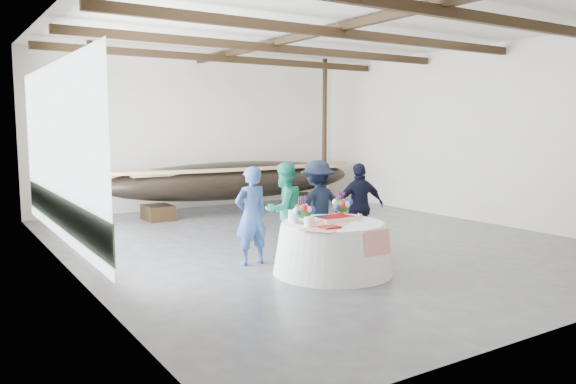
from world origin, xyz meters
TOP-DOWN VIEW (x-y plane):
  - floor at (0.00, 0.00)m, footprint 10.00×12.00m
  - wall_back at (0.00, 6.00)m, footprint 10.00×0.02m
  - wall_left at (-5.00, 0.00)m, footprint 0.02×12.00m
  - wall_right at (5.00, 0.00)m, footprint 0.02×12.00m
  - ceiling at (0.00, 0.00)m, footprint 10.00×12.00m
  - pavilion_structure at (0.00, 0.76)m, footprint 9.80×11.76m
  - open_bay at (-4.95, 1.00)m, footprint 0.03×7.00m
  - longboat_display at (0.42, 4.35)m, footprint 7.80×1.56m
  - banquet_table at (-1.27, -2.39)m, footprint 2.02×2.02m
  - tabletop_items at (-1.33, -2.20)m, footprint 1.84×1.53m
  - guest_woman_blue at (-2.15, -1.16)m, footprint 0.66×0.45m
  - guest_woman_teal at (-1.31, -0.93)m, footprint 0.98×0.82m
  - guest_man_left at (-0.54, -0.94)m, footprint 1.17×0.68m
  - guest_man_right at (0.31, -1.20)m, footprint 1.09×0.67m

SIDE VIEW (x-z plane):
  - floor at x=0.00m, z-range -0.01..0.01m
  - banquet_table at x=-1.27m, z-range 0.00..0.86m
  - guest_man_right at x=0.31m, z-range 0.00..1.74m
  - guest_woman_blue at x=-2.15m, z-range 0.00..1.76m
  - guest_woman_teal at x=-1.31m, z-range 0.00..1.79m
  - guest_man_left at x=-0.54m, z-range 0.00..1.80m
  - longboat_display at x=0.42m, z-range 0.20..1.66m
  - tabletop_items at x=-1.33m, z-range 0.81..1.21m
  - open_bay at x=-4.95m, z-range 0.23..3.43m
  - wall_back at x=0.00m, z-range 0.00..4.50m
  - wall_left at x=-5.00m, z-range 0.00..4.50m
  - wall_right at x=5.00m, z-range 0.00..4.50m
  - pavilion_structure at x=0.00m, z-range 1.75..6.25m
  - ceiling at x=0.00m, z-range 4.50..4.50m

